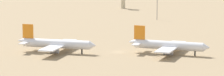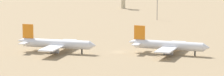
% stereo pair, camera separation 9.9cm
% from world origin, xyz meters
% --- Properties ---
extents(ground, '(4000.00, 4000.00, 0.00)m').
position_xyz_m(ground, '(0.00, 0.00, 0.00)').
color(ground, '#9E8460').
extents(parked_jet_orange_3, '(36.33, 30.66, 12.00)m').
position_xyz_m(parked_jet_orange_3, '(-25.98, -7.00, 3.93)').
color(parked_jet_orange_3, white).
rests_on(parked_jet_orange_3, ground).
extents(parked_jet_orange_4, '(35.66, 30.35, 11.80)m').
position_xyz_m(parked_jet_orange_4, '(21.86, -1.60, 3.87)').
color(parked_jet_orange_4, white).
rests_on(parked_jet_orange_4, ground).
extents(light_pole_mid, '(1.80, 0.50, 13.96)m').
position_xyz_m(light_pole_mid, '(3.89, 116.91, 8.16)').
color(light_pole_mid, '#59595E').
rests_on(light_pole_mid, ground).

